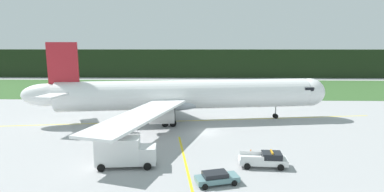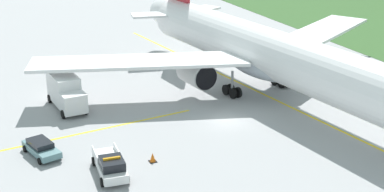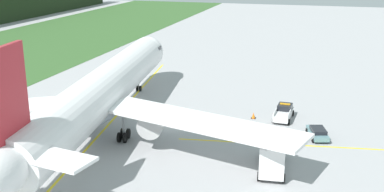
{
  "view_description": "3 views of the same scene",
  "coord_description": "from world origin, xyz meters",
  "px_view_note": "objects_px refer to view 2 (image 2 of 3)",
  "views": [
    {
      "loc": [
        -1.0,
        -47.83,
        14.37
      ],
      "look_at": [
        -2.36,
        7.26,
        4.84
      ],
      "focal_mm": 28.36,
      "sensor_mm": 36.0,
      "label": 1
    },
    {
      "loc": [
        46.29,
        -23.05,
        21.34
      ],
      "look_at": [
        -1.31,
        -3.22,
        2.67
      ],
      "focal_mm": 51.9,
      "sensor_mm": 36.0,
      "label": 2
    },
    {
      "loc": [
        -54.5,
        -18.6,
        21.15
      ],
      "look_at": [
        -1.34,
        -3.24,
        4.64
      ],
      "focal_mm": 44.36,
      "sensor_mm": 36.0,
      "label": 3
    }
  ],
  "objects_px": {
    "catering_truck": "(66,91)",
    "staff_car": "(41,148)",
    "apron_cone": "(153,157)",
    "ops_pickup_truck": "(110,165)",
    "airliner": "(273,56)"
  },
  "relations": [
    {
      "from": "airliner",
      "to": "apron_cone",
      "type": "bearing_deg",
      "value": -60.25
    },
    {
      "from": "staff_car",
      "to": "apron_cone",
      "type": "bearing_deg",
      "value": 59.77
    },
    {
      "from": "staff_car",
      "to": "airliner",
      "type": "bearing_deg",
      "value": 100.84
    },
    {
      "from": "airliner",
      "to": "apron_cone",
      "type": "xyz_separation_m",
      "value": [
        9.93,
        -17.38,
        -4.5
      ]
    },
    {
      "from": "ops_pickup_truck",
      "to": "catering_truck",
      "type": "distance_m",
      "value": 16.61
    },
    {
      "from": "catering_truck",
      "to": "staff_car",
      "type": "height_order",
      "value": "catering_truck"
    },
    {
      "from": "staff_car",
      "to": "ops_pickup_truck",
      "type": "bearing_deg",
      "value": 37.84
    },
    {
      "from": "airliner",
      "to": "apron_cone",
      "type": "relative_size",
      "value": 70.21
    },
    {
      "from": "airliner",
      "to": "catering_truck",
      "type": "bearing_deg",
      "value": -104.65
    },
    {
      "from": "apron_cone",
      "to": "ops_pickup_truck",
      "type": "bearing_deg",
      "value": -76.09
    },
    {
      "from": "staff_car",
      "to": "apron_cone",
      "type": "xyz_separation_m",
      "value": [
        4.97,
        8.53,
        -0.31
      ]
    },
    {
      "from": "catering_truck",
      "to": "apron_cone",
      "type": "xyz_separation_m",
      "value": [
        15.61,
        4.34,
        -1.48
      ]
    },
    {
      "from": "airliner",
      "to": "staff_car",
      "type": "relative_size",
      "value": 11.75
    },
    {
      "from": "catering_truck",
      "to": "staff_car",
      "type": "xyz_separation_m",
      "value": [
        10.64,
        -4.19,
        -1.17
      ]
    },
    {
      "from": "ops_pickup_truck",
      "to": "apron_cone",
      "type": "bearing_deg",
      "value": 103.91
    }
  ]
}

